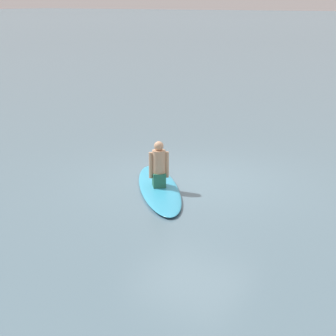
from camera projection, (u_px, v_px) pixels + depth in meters
ground_plane at (193, 181)px, 12.47m from camera, size 400.00×400.00×0.00m
surfboard at (159, 188)px, 11.85m from camera, size 2.79×3.07×0.09m
person_paddler at (159, 166)px, 11.72m from camera, size 0.40×0.40×0.95m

